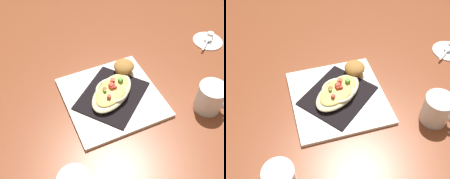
{
  "view_description": "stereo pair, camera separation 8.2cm",
  "coord_description": "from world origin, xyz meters",
  "views": [
    {
      "loc": [
        -0.14,
        -0.53,
        0.65
      ],
      "look_at": [
        0.0,
        0.0,
        0.04
      ],
      "focal_mm": 43.59,
      "sensor_mm": 36.0,
      "label": 1
    },
    {
      "loc": [
        -0.06,
        -0.54,
        0.65
      ],
      "look_at": [
        0.0,
        0.0,
        0.04
      ],
      "focal_mm": 43.59,
      "sensor_mm": 36.0,
      "label": 2
    }
  ],
  "objects": [
    {
      "name": "spoon",
      "position": [
        0.42,
        0.18,
        0.01
      ],
      "size": [
        0.08,
        0.08,
        0.01
      ],
      "color": "silver",
      "rests_on": "creamer_saucer"
    },
    {
      "name": "ground_plane",
      "position": [
        0.0,
        0.0,
        0.0
      ],
      "size": [
        2.6,
        2.6,
        0.0
      ],
      "primitive_type": "plane",
      "color": "brown"
    },
    {
      "name": "coffee_mug",
      "position": [
        0.27,
        -0.11,
        0.04
      ],
      "size": [
        0.1,
        0.09,
        0.09
      ],
      "color": "white",
      "rests_on": "ground_plane"
    },
    {
      "name": "square_plate",
      "position": [
        0.0,
        0.0,
        0.01
      ],
      "size": [
        0.32,
        0.32,
        0.01
      ],
      "primitive_type": "cube",
      "rotation": [
        0.0,
        0.0,
        0.16
      ],
      "color": "white",
      "rests_on": "ground_plane"
    },
    {
      "name": "gratin_dish",
      "position": [
        0.0,
        0.0,
        0.03
      ],
      "size": [
        0.19,
        0.19,
        0.04
      ],
      "color": "beige",
      "rests_on": "folded_napkin"
    },
    {
      "name": "folded_napkin",
      "position": [
        0.0,
        0.0,
        0.01
      ],
      "size": [
        0.26,
        0.27,
        0.0
      ],
      "primitive_type": "cube",
      "rotation": [
        0.0,
        0.0,
        0.84
      ],
      "color": "black",
      "rests_on": "square_plate"
    },
    {
      "name": "creamer_saucer",
      "position": [
        0.43,
        0.18,
        0.0
      ],
      "size": [
        0.11,
        0.11,
        0.01
      ],
      "primitive_type": "cylinder",
      "color": "white",
      "rests_on": "ground_plane"
    },
    {
      "name": "muffin",
      "position": [
        0.06,
        0.09,
        0.04
      ],
      "size": [
        0.07,
        0.07,
        0.05
      ],
      "color": "olive",
      "rests_on": "square_plate"
    }
  ]
}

